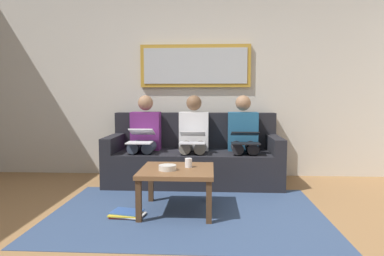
# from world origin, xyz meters

# --- Properties ---
(wall_rear) EXTENTS (6.00, 0.12, 2.60)m
(wall_rear) POSITION_xyz_m (0.00, -2.60, 1.30)
(wall_rear) COLOR beige
(wall_rear) RESTS_ON ground_plane
(area_rug) EXTENTS (2.60, 1.80, 0.01)m
(area_rug) POSITION_xyz_m (0.00, -0.85, 0.00)
(area_rug) COLOR #33476B
(area_rug) RESTS_ON ground_plane
(couch) EXTENTS (2.20, 0.90, 0.90)m
(couch) POSITION_xyz_m (0.00, -2.12, 0.31)
(couch) COLOR black
(couch) RESTS_ON ground_plane
(framed_mirror) EXTENTS (1.54, 0.05, 0.59)m
(framed_mirror) POSITION_xyz_m (0.00, -2.51, 1.55)
(framed_mirror) COLOR #B7892D
(coffee_table) EXTENTS (0.71, 0.71, 0.43)m
(coffee_table) POSITION_xyz_m (0.10, -0.90, 0.37)
(coffee_table) COLOR brown
(coffee_table) RESTS_ON ground_plane
(cup) EXTENTS (0.07, 0.07, 0.09)m
(cup) POSITION_xyz_m (-0.01, -0.97, 0.47)
(cup) COLOR silver
(cup) RESTS_ON coffee_table
(bowl) EXTENTS (0.17, 0.17, 0.05)m
(bowl) POSITION_xyz_m (0.18, -0.82, 0.45)
(bowl) COLOR beige
(bowl) RESTS_ON coffee_table
(person_left) EXTENTS (0.38, 0.58, 1.14)m
(person_left) POSITION_xyz_m (-0.64, -2.05, 0.61)
(person_left) COLOR #235B84
(person_left) RESTS_ON couch
(laptop_black) EXTENTS (0.34, 0.33, 0.14)m
(laptop_black) POSITION_xyz_m (-0.64, -1.80, 0.62)
(laptop_black) COLOR black
(person_middle) EXTENTS (0.38, 0.58, 1.14)m
(person_middle) POSITION_xyz_m (0.00, -2.05, 0.61)
(person_middle) COLOR silver
(person_middle) RESTS_ON couch
(laptop_silver) EXTENTS (0.31, 0.33, 0.15)m
(laptop_silver) POSITION_xyz_m (0.00, -1.81, 0.62)
(laptop_silver) COLOR silver
(person_right) EXTENTS (0.38, 0.58, 1.14)m
(person_right) POSITION_xyz_m (0.64, -2.05, 0.61)
(person_right) COLOR #66236B
(person_right) RESTS_ON couch
(laptop_white) EXTENTS (0.30, 0.39, 0.17)m
(laptop_white) POSITION_xyz_m (0.64, -1.82, 0.63)
(laptop_white) COLOR white
(magazine_stack) EXTENTS (0.34, 0.28, 0.04)m
(magazine_stack) POSITION_xyz_m (0.56, -0.73, 0.03)
(magazine_stack) COLOR red
(magazine_stack) RESTS_ON ground_plane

